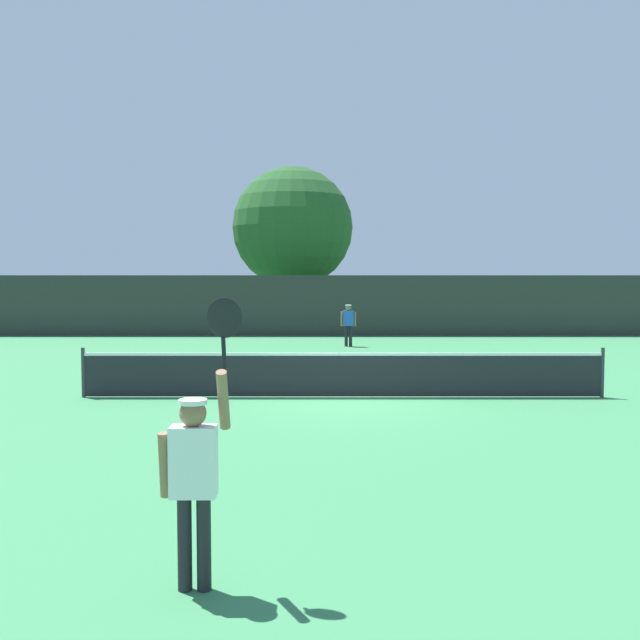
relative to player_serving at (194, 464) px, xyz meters
The scene contains 9 objects.
ground_plane 9.80m from the player_serving, 81.00° to the left, with size 120.00×120.00×0.00m, color #387F4C.
tennis_net 9.76m from the player_serving, 81.00° to the left, with size 11.22×0.08×1.07m.
perimeter_fence 25.64m from the player_serving, 86.59° to the left, with size 38.40×0.12×2.61m, color #2D332D.
player_serving is the anchor object (origin of this frame).
player_receiving 20.95m from the player_serving, 84.31° to the left, with size 0.57×0.23×1.54m.
tennis_ball 12.16m from the player_serving, 86.60° to the left, with size 0.07×0.07×0.07m, color #CCE033.
large_tree 31.03m from the player_serving, 90.63° to the left, with size 6.01×6.01×8.01m.
parked_car_near 34.10m from the player_serving, 101.42° to the left, with size 2.03×4.26×1.69m.
parked_car_mid 34.15m from the player_serving, 83.66° to the left, with size 1.92×4.21×1.69m.
Camera 1 is at (-0.49, -15.60, 2.63)m, focal length 41.15 mm.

